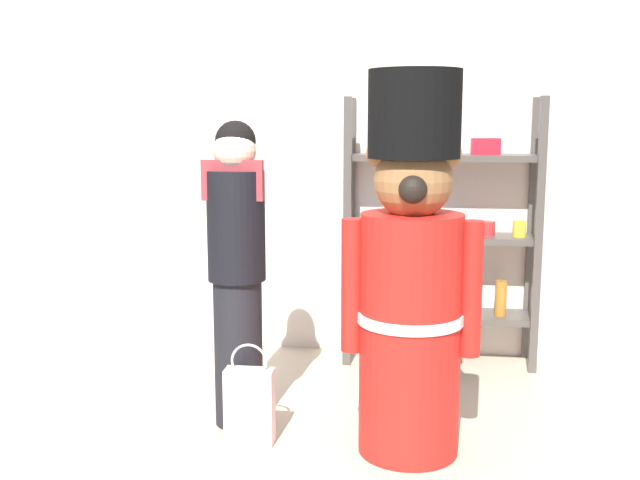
{
  "coord_description": "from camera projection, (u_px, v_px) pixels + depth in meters",
  "views": [
    {
      "loc": [
        0.54,
        -2.74,
        1.58
      ],
      "look_at": [
        0.1,
        0.72,
        1.0
      ],
      "focal_mm": 41.27,
      "sensor_mm": 36.0,
      "label": 1
    }
  ],
  "objects": [
    {
      "name": "back_wall",
      "position": [
        334.0,
        161.0,
        4.95
      ],
      "size": [
        6.4,
        0.12,
        2.6
      ],
      "primitive_type": "cube",
      "color": "silver",
      "rests_on": "ground_plane"
    },
    {
      "name": "merchandise_shelf",
      "position": [
        440.0,
        231.0,
        4.72
      ],
      "size": [
        1.23,
        0.35,
        1.71
      ],
      "color": "#4C4742",
      "rests_on": "ground_plane"
    },
    {
      "name": "teddy_bear_guard",
      "position": [
        411.0,
        277.0,
        3.4
      ],
      "size": [
        0.65,
        0.5,
        1.79
      ],
      "color": "red",
      "rests_on": "ground_plane"
    },
    {
      "name": "person_shopper",
      "position": [
        237.0,
        265.0,
        3.73
      ],
      "size": [
        0.31,
        0.29,
        1.57
      ],
      "color": "black",
      "rests_on": "ground_plane"
    },
    {
      "name": "shopping_bag",
      "position": [
        250.0,
        405.0,
        3.59
      ],
      "size": [
        0.24,
        0.1,
        0.51
      ],
      "color": "silver",
      "rests_on": "ground_plane"
    }
  ]
}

